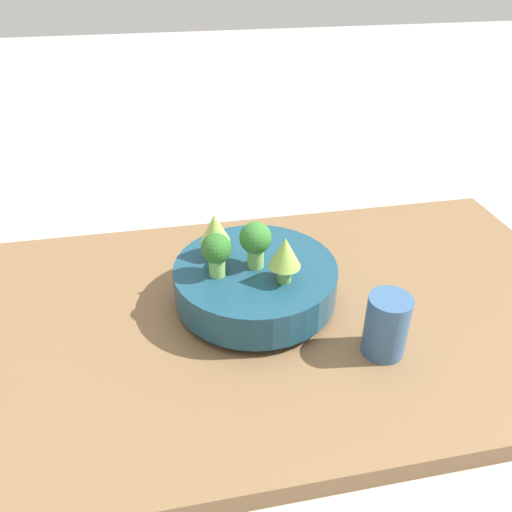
# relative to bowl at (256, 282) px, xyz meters

# --- Properties ---
(ground_plane) EXTENTS (6.00, 6.00, 0.00)m
(ground_plane) POSITION_rel_bowl_xyz_m (0.00, 0.03, -0.08)
(ground_plane) COLOR #ADA89E
(table) EXTENTS (1.20, 0.65, 0.04)m
(table) POSITION_rel_bowl_xyz_m (0.00, 0.03, -0.06)
(table) COLOR brown
(table) RESTS_ON ground_plane
(bowl) EXTENTS (0.28, 0.28, 0.08)m
(bowl) POSITION_rel_bowl_xyz_m (0.00, 0.00, 0.00)
(bowl) COLOR navy
(bowl) RESTS_ON table
(broccoli_floret_right) EXTENTS (0.05, 0.05, 0.08)m
(broccoli_floret_right) POSITION_rel_bowl_xyz_m (0.07, 0.01, 0.08)
(broccoli_floret_right) COLOR #7AB256
(broccoli_floret_right) RESTS_ON bowl
(romanesco_piece_far) EXTENTS (0.05, 0.05, 0.08)m
(romanesco_piece_far) POSITION_rel_bowl_xyz_m (-0.04, 0.05, 0.08)
(romanesco_piece_far) COLOR #609347
(romanesco_piece_far) RESTS_ON bowl
(romanesco_piece_near) EXTENTS (0.05, 0.05, 0.08)m
(romanesco_piece_near) POSITION_rel_bowl_xyz_m (0.06, -0.04, 0.08)
(romanesco_piece_near) COLOR #6BA34C
(romanesco_piece_near) RESTS_ON bowl
(broccoli_floret_center) EXTENTS (0.05, 0.05, 0.08)m
(broccoli_floret_center) POSITION_rel_bowl_xyz_m (0.00, -0.00, 0.08)
(broccoli_floret_center) COLOR #7AB256
(broccoli_floret_center) RESTS_ON bowl
(cup) EXTENTS (0.07, 0.07, 0.10)m
(cup) POSITION_rel_bowl_xyz_m (-0.17, 0.16, 0.01)
(cup) COLOR #33567F
(cup) RESTS_ON table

